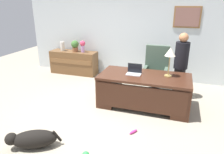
# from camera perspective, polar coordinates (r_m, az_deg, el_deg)

# --- Properties ---
(ground_plane) EXTENTS (12.00, 12.00, 0.00)m
(ground_plane) POSITION_cam_1_polar(r_m,az_deg,el_deg) (4.50, -2.00, -10.19)
(ground_plane) COLOR #9E937F
(back_wall) EXTENTS (7.00, 0.16, 2.70)m
(back_wall) POSITION_cam_1_polar(r_m,az_deg,el_deg) (6.45, 6.07, 11.78)
(back_wall) COLOR silver
(back_wall) RESTS_ON ground_plane
(desk) EXTENTS (1.97, 0.97, 0.74)m
(desk) POSITION_cam_1_polar(r_m,az_deg,el_deg) (4.70, 8.66, -3.49)
(desk) COLOR #422316
(desk) RESTS_ON ground_plane
(credenza) EXTENTS (1.54, 0.50, 0.74)m
(credenza) POSITION_cam_1_polar(r_m,az_deg,el_deg) (6.99, -10.37, 3.96)
(credenza) COLOR brown
(credenza) RESTS_ON ground_plane
(armchair) EXTENTS (0.60, 0.59, 1.21)m
(armchair) POSITION_cam_1_polar(r_m,az_deg,el_deg) (5.51, 11.86, 1.17)
(armchair) COLOR #475B4C
(armchair) RESTS_ON ground_plane
(person_standing) EXTENTS (0.32, 0.32, 1.60)m
(person_standing) POSITION_cam_1_polar(r_m,az_deg,el_deg) (5.21, 18.24, 2.91)
(person_standing) COLOR #262323
(person_standing) RESTS_ON ground_plane
(dog_lying) EXTENTS (0.82, 0.59, 0.30)m
(dog_lying) POSITION_cam_1_polar(r_m,az_deg,el_deg) (3.76, -20.98, -15.59)
(dog_lying) COLOR black
(dog_lying) RESTS_ON ground_plane
(laptop) EXTENTS (0.32, 0.22, 0.22)m
(laptop) POSITION_cam_1_polar(r_m,az_deg,el_deg) (4.66, 6.08, 1.50)
(laptop) COLOR #B2B5BA
(laptop) RESTS_ON desk
(desk_lamp) EXTENTS (0.22, 0.22, 0.63)m
(desk_lamp) POSITION_cam_1_polar(r_m,az_deg,el_deg) (4.53, 15.65, 6.16)
(desk_lamp) COLOR #9E8447
(desk_lamp) RESTS_ON desk
(vase_with_flowers) EXTENTS (0.17, 0.17, 0.37)m
(vase_with_flowers) POSITION_cam_1_polar(r_m,az_deg,el_deg) (6.70, -8.05, 8.60)
(vase_with_flowers) COLOR #BF93D5
(vase_with_flowers) RESTS_ON credenza
(vase_empty) EXTENTS (0.14, 0.14, 0.29)m
(vase_empty) POSITION_cam_1_polar(r_m,az_deg,el_deg) (7.07, -13.42, 8.19)
(vase_empty) COLOR silver
(vase_empty) RESTS_ON credenza
(potted_plant) EXTENTS (0.24, 0.24, 0.36)m
(potted_plant) POSITION_cam_1_polar(r_m,az_deg,el_deg) (6.83, -10.09, 8.50)
(potted_plant) COLOR brown
(potted_plant) RESTS_ON credenza
(dog_toy_bone) EXTENTS (0.15, 0.19, 0.05)m
(dog_toy_bone) POSITION_cam_1_polar(r_m,az_deg,el_deg) (3.94, 5.85, -14.69)
(dog_toy_bone) COLOR #D8338C
(dog_toy_bone) RESTS_ON ground_plane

